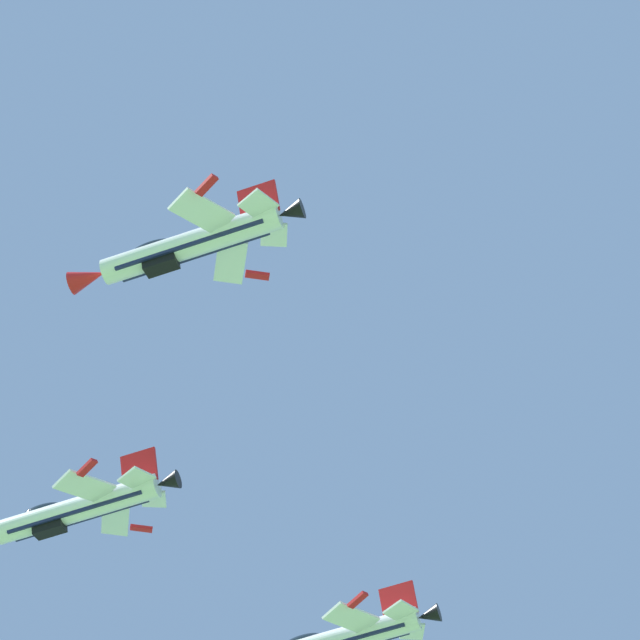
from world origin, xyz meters
TOP-DOWN VIEW (x-y plane):
  - fighter_jet_lead at (3.94, 55.58)m, footprint 12.57×12.10m
  - fighter_jet_left_wing at (3.71, 33.75)m, footprint 12.57×12.15m

SIDE VIEW (x-z plane):
  - fighter_jet_lead at x=3.94m, z-range 88.49..93.79m
  - fighter_jet_left_wing at x=3.71m, z-range 88.76..93.97m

